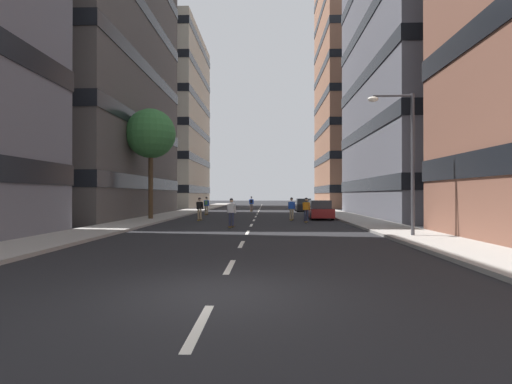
{
  "coord_description": "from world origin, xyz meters",
  "views": [
    {
      "loc": [
        1.04,
        -8.1,
        2.01
      ],
      "look_at": [
        0.0,
        28.83,
        2.23
      ],
      "focal_mm": 28.17,
      "sensor_mm": 36.0,
      "label": 1
    }
  ],
  "objects_px": {
    "street_tree_near": "(151,134)",
    "streetlamp_right": "(405,148)",
    "skater_1": "(231,211)",
    "skater_3": "(200,208)",
    "skater_0": "(206,205)",
    "skater_2": "(251,203)",
    "skater_5": "(292,208)",
    "skater_4": "(306,209)",
    "parked_car_near": "(303,205)",
    "parked_car_mid": "(320,210)"
  },
  "relations": [
    {
      "from": "parked_car_near",
      "to": "skater_0",
      "type": "distance_m",
      "value": 13.2
    },
    {
      "from": "skater_4",
      "to": "skater_0",
      "type": "bearing_deg",
      "value": 131.11
    },
    {
      "from": "skater_0",
      "to": "skater_5",
      "type": "xyz_separation_m",
      "value": [
        7.84,
        -7.89,
        -0.03
      ]
    },
    {
      "from": "skater_4",
      "to": "skater_5",
      "type": "relative_size",
      "value": 1.0
    },
    {
      "from": "skater_1",
      "to": "skater_3",
      "type": "distance_m",
      "value": 6.95
    },
    {
      "from": "parked_car_near",
      "to": "street_tree_near",
      "type": "distance_m",
      "value": 22.07
    },
    {
      "from": "skater_3",
      "to": "street_tree_near",
      "type": "bearing_deg",
      "value": 176.03
    },
    {
      "from": "skater_4",
      "to": "streetlamp_right",
      "type": "bearing_deg",
      "value": -71.57
    },
    {
      "from": "skater_2",
      "to": "skater_5",
      "type": "relative_size",
      "value": 1.0
    },
    {
      "from": "skater_3",
      "to": "skater_4",
      "type": "height_order",
      "value": "same"
    },
    {
      "from": "parked_car_near",
      "to": "skater_1",
      "type": "bearing_deg",
      "value": -105.56
    },
    {
      "from": "parked_car_near",
      "to": "skater_2",
      "type": "xyz_separation_m",
      "value": [
        -6.12,
        -0.39,
        0.32
      ]
    },
    {
      "from": "streetlamp_right",
      "to": "skater_4",
      "type": "distance_m",
      "value": 11.46
    },
    {
      "from": "street_tree_near",
      "to": "streetlamp_right",
      "type": "relative_size",
      "value": 1.31
    },
    {
      "from": "parked_car_near",
      "to": "skater_0",
      "type": "height_order",
      "value": "skater_0"
    },
    {
      "from": "streetlamp_right",
      "to": "skater_1",
      "type": "xyz_separation_m",
      "value": [
        -8.48,
        5.77,
        -3.15
      ]
    },
    {
      "from": "skater_1",
      "to": "skater_5",
      "type": "xyz_separation_m",
      "value": [
        4.07,
        6.84,
        0.0
      ]
    },
    {
      "from": "street_tree_near",
      "to": "skater_2",
      "type": "distance_m",
      "value": 18.58
    },
    {
      "from": "skater_0",
      "to": "skater_2",
      "type": "relative_size",
      "value": 1.0
    },
    {
      "from": "street_tree_near",
      "to": "streetlamp_right",
      "type": "distance_m",
      "value": 19.83
    },
    {
      "from": "parked_car_mid",
      "to": "streetlamp_right",
      "type": "bearing_deg",
      "value": -81.76
    },
    {
      "from": "streetlamp_right",
      "to": "skater_5",
      "type": "relative_size",
      "value": 3.65
    },
    {
      "from": "parked_car_near",
      "to": "streetlamp_right",
      "type": "distance_m",
      "value": 29.14
    },
    {
      "from": "parked_car_near",
      "to": "skater_1",
      "type": "distance_m",
      "value": 23.98
    },
    {
      "from": "skater_4",
      "to": "skater_2",
      "type": "bearing_deg",
      "value": 104.56
    },
    {
      "from": "streetlamp_right",
      "to": "skater_1",
      "type": "distance_m",
      "value": 10.73
    },
    {
      "from": "street_tree_near",
      "to": "skater_4",
      "type": "relative_size",
      "value": 4.78
    },
    {
      "from": "skater_2",
      "to": "skater_4",
      "type": "relative_size",
      "value": 1.0
    },
    {
      "from": "skater_2",
      "to": "parked_car_near",
      "type": "bearing_deg",
      "value": 3.64
    },
    {
      "from": "skater_2",
      "to": "skater_4",
      "type": "bearing_deg",
      "value": -75.44
    },
    {
      "from": "streetlamp_right",
      "to": "skater_3",
      "type": "height_order",
      "value": "streetlamp_right"
    },
    {
      "from": "skater_2",
      "to": "skater_3",
      "type": "relative_size",
      "value": 1.0
    },
    {
      "from": "parked_car_near",
      "to": "parked_car_mid",
      "type": "height_order",
      "value": "same"
    },
    {
      "from": "parked_car_mid",
      "to": "skater_0",
      "type": "distance_m",
      "value": 12.03
    },
    {
      "from": "skater_0",
      "to": "skater_2",
      "type": "xyz_separation_m",
      "value": [
        4.08,
        7.98,
        0.0
      ]
    },
    {
      "from": "skater_5",
      "to": "skater_4",
      "type": "bearing_deg",
      "value": -66.69
    },
    {
      "from": "streetlamp_right",
      "to": "skater_4",
      "type": "xyz_separation_m",
      "value": [
        -3.48,
        10.45,
        -3.15
      ]
    },
    {
      "from": "skater_0",
      "to": "skater_2",
      "type": "height_order",
      "value": "same"
    },
    {
      "from": "skater_0",
      "to": "skater_3",
      "type": "xyz_separation_m",
      "value": [
        0.77,
        -8.46,
        -0.03
      ]
    },
    {
      "from": "skater_3",
      "to": "skater_5",
      "type": "relative_size",
      "value": 1.0
    },
    {
      "from": "streetlamp_right",
      "to": "skater_0",
      "type": "relative_size",
      "value": 3.65
    },
    {
      "from": "skater_0",
      "to": "streetlamp_right",
      "type": "bearing_deg",
      "value": -59.14
    },
    {
      "from": "streetlamp_right",
      "to": "parked_car_near",
      "type": "bearing_deg",
      "value": 94.06
    },
    {
      "from": "street_tree_near",
      "to": "skater_1",
      "type": "bearing_deg",
      "value": -43.62
    },
    {
      "from": "street_tree_near",
      "to": "skater_1",
      "type": "distance_m",
      "value": 11.06
    },
    {
      "from": "street_tree_near",
      "to": "skater_5",
      "type": "xyz_separation_m",
      "value": [
        10.93,
        0.3,
        -5.7
      ]
    },
    {
      "from": "parked_car_mid",
      "to": "parked_car_near",
      "type": "bearing_deg",
      "value": 90.0
    },
    {
      "from": "parked_car_near",
      "to": "skater_2",
      "type": "distance_m",
      "value": 6.14
    },
    {
      "from": "parked_car_near",
      "to": "parked_car_mid",
      "type": "distance_m",
      "value": 14.73
    },
    {
      "from": "skater_2",
      "to": "skater_3",
      "type": "bearing_deg",
      "value": -101.41
    }
  ]
}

